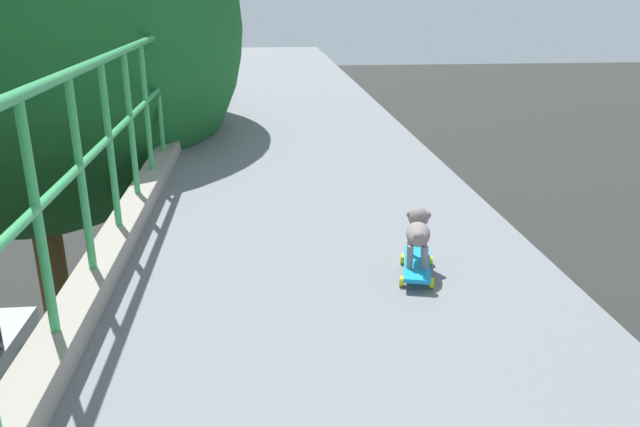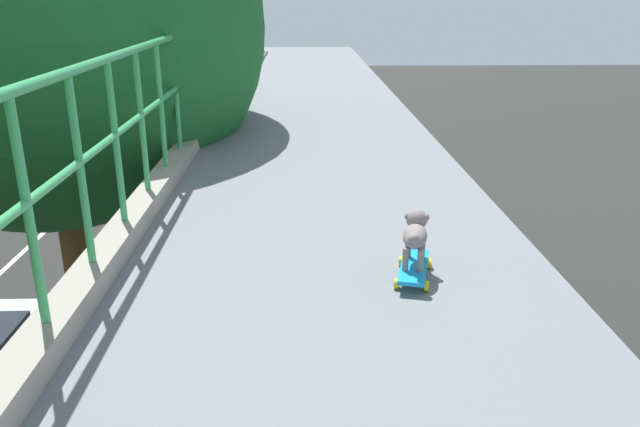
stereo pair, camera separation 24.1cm
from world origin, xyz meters
TOP-DOWN VIEW (x-y plane):
  - city_bus at (-8.62, 24.95)m, footprint 2.55×11.34m
  - roadside_tree_mid at (-2.10, 7.23)m, footprint 5.24×5.24m
  - toy_skateboard at (1.60, 2.76)m, footprint 0.28×0.51m
  - small_dog at (1.61, 2.80)m, footprint 0.20×0.37m

SIDE VIEW (x-z plane):
  - city_bus at x=-8.62m, z-range 0.22..3.51m
  - toy_skateboard at x=1.60m, z-range 5.03..5.12m
  - small_dog at x=1.61m, z-range 5.13..5.43m
  - roadside_tree_mid at x=-2.10m, z-range 1.88..10.48m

